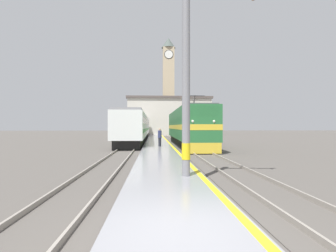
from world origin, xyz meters
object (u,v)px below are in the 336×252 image
clock_tower (168,84)px  locomotive_train (187,127)px  passenger_train (138,127)px  person_on_platform (160,137)px  catenary_mast (188,72)px

clock_tower → locomotive_train: bearing=-90.7°
passenger_train → person_on_platform: passenger_train is taller
locomotive_train → passenger_train: locomotive_train is taller
locomotive_train → clock_tower: 46.69m
locomotive_train → person_on_platform: 5.54m
catenary_mast → clock_tower: 64.67m
locomotive_train → catenary_mast: size_ratio=2.36×
locomotive_train → clock_tower: bearing=89.3°
locomotive_train → person_on_platform: (-3.12, -4.50, -0.86)m
passenger_train → catenary_mast: size_ratio=4.57×
person_on_platform → clock_tower: size_ratio=0.06×
catenary_mast → person_on_platform: 14.56m
passenger_train → person_on_platform: (2.95, -16.08, -0.85)m
clock_tower → person_on_platform: bearing=-94.3°
locomotive_train → catenary_mast: 19.01m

